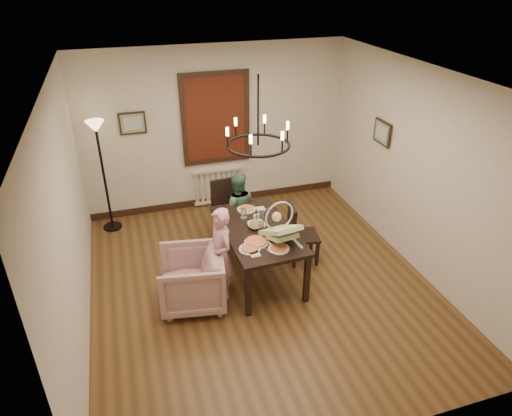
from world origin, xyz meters
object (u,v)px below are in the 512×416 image
chair_right (304,233)px  elderly_woman (221,261)px  floor_lamp (104,178)px  baby_bouncer (280,229)px  armchair (192,279)px  dining_table (258,234)px  drinking_glass (262,226)px  seated_man (238,215)px  chair_far (229,212)px

chair_right → elderly_woman: (-1.33, -0.42, 0.06)m
elderly_woman → floor_lamp: bearing=-162.5°
baby_bouncer → floor_lamp: 3.15m
armchair → floor_lamp: 2.52m
elderly_woman → baby_bouncer: (0.76, -0.12, 0.42)m
dining_table → drinking_glass: (0.04, -0.05, 0.15)m
seated_man → drinking_glass: (0.08, -0.95, 0.33)m
dining_table → drinking_glass: bearing=-56.5°
chair_far → baby_bouncer: 1.49m
armchair → baby_bouncer: (1.16, -0.06, 0.57)m
baby_bouncer → drinking_glass: bearing=103.6°
chair_right → floor_lamp: 3.25m
chair_right → seated_man: 1.09m
elderly_woman → seated_man: 1.28m
baby_bouncer → chair_right: bearing=34.0°
elderly_woman → drinking_glass: elderly_woman is taller
chair_far → elderly_woman: 1.34m
seated_man → drinking_glass: 1.01m
chair_right → seated_man: seated_man is taller
seated_man → floor_lamp: (-1.88, 1.06, 0.41)m
baby_bouncer → drinking_glass: baby_bouncer is taller
chair_far → seated_man: (0.10, -0.11, -0.00)m
dining_table → armchair: size_ratio=2.01×
baby_bouncer → dining_table: bearing=105.6°
chair_right → baby_bouncer: bearing=141.7°
elderly_woman → chair_far: bearing=147.4°
elderly_woman → seated_man: (0.54, 1.16, -0.04)m
chair_right → seated_man: (-0.79, 0.75, 0.02)m
seated_man → floor_lamp: 2.20m
armchair → baby_bouncer: 1.30m
chair_right → elderly_woman: bearing=115.9°
seated_man → drinking_glass: bearing=104.5°
chair_right → floor_lamp: (-2.67, 1.80, 0.43)m
seated_man → floor_lamp: bearing=-19.9°
drinking_glass → baby_bouncer: bearing=-67.2°
dining_table → elderly_woman: bearing=-157.7°
elderly_woman → drinking_glass: (0.62, 0.21, 0.30)m
dining_table → elderly_woman: (-0.58, -0.27, -0.14)m
chair_right → armchair: (-1.73, -0.47, -0.10)m
chair_right → drinking_glass: (-0.71, -0.20, 0.35)m
elderly_woman → floor_lamp: size_ratio=0.59×
seated_man → armchair: bearing=62.0°
baby_bouncer → floor_lamp: bearing=122.8°
chair_far → baby_bouncer: bearing=-82.5°
elderly_woman → floor_lamp: (-1.34, 2.22, 0.37)m
chair_right → drinking_glass: size_ratio=7.09×
armchair → chair_far: bearing=157.4°
dining_table → floor_lamp: floor_lamp is taller
chair_right → chair_far: bearing=54.9°
baby_bouncer → floor_lamp: size_ratio=0.32×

